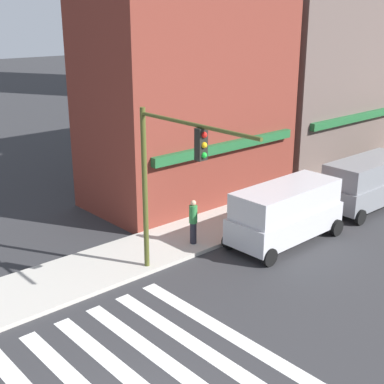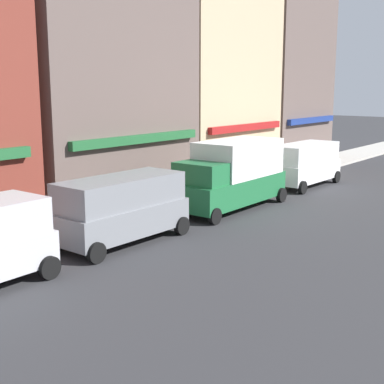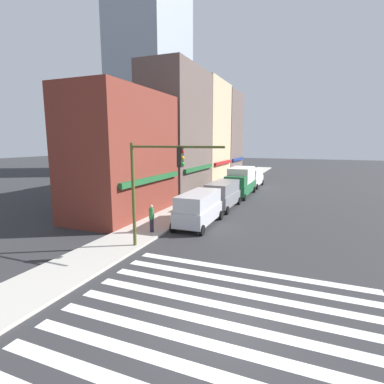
{
  "view_description": "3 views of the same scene",
  "coord_description": "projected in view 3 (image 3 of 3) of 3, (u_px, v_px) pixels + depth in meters",
  "views": [
    {
      "loc": [
        -5.18,
        -7.47,
        8.64
      ],
      "look_at": [
        5.04,
        4.0,
        3.5
      ],
      "focal_mm": 50.0,
      "sensor_mm": 36.0,
      "label": 1
    },
    {
      "loc": [
        3.83,
        -8.52,
        5.44
      ],
      "look_at": [
        20.5,
        4.7,
        1.2
      ],
      "focal_mm": 50.0,
      "sensor_mm": 36.0,
      "label": 2
    },
    {
      "loc": [
        -8.56,
        -2.51,
        5.84
      ],
      "look_at": [
        12.53,
        6.0,
        2.0
      ],
      "focal_mm": 28.0,
      "sensor_mm": 36.0,
      "label": 3
    }
  ],
  "objects": [
    {
      "name": "van_white",
      "position": [
        252.0,
        177.0,
        39.05
      ],
      "size": [
        5.04,
        2.22,
        2.34
      ],
      "rotation": [
        0.0,
        0.0,
        -0.02
      ],
      "color": "white",
      "rests_on": "ground_plane"
    },
    {
      "name": "tower_distant",
      "position": [
        151.0,
        49.0,
        57.12
      ],
      "size": [
        15.51,
        11.16,
        46.68
      ],
      "color": "#939EAD",
      "rests_on": "ground_plane"
    },
    {
      "name": "van_silver",
      "position": [
        199.0,
        207.0,
        20.92
      ],
      "size": [
        5.03,
        2.22,
        2.34
      ],
      "rotation": [
        0.0,
        0.0,
        0.02
      ],
      "color": "#B7B7BC",
      "rests_on": "ground_plane"
    },
    {
      "name": "traffic_signal",
      "position": [
        153.0,
        177.0,
        15.56
      ],
      "size": [
        0.32,
        5.17,
        5.78
      ],
      "color": "#474C1E",
      "rests_on": "ground_plane"
    },
    {
      "name": "ground_plane",
      "position": [
        219.0,
        323.0,
        9.72
      ],
      "size": [
        200.0,
        200.0,
        0.0
      ],
      "primitive_type": "plane",
      "color": "#2D2D30"
    },
    {
      "name": "pedestrian_green_top",
      "position": [
        152.0,
        218.0,
        18.95
      ],
      "size": [
        0.32,
        0.32,
        1.77
      ],
      "rotation": [
        0.0,
        0.0,
        5.16
      ],
      "color": "#23232D",
      "rests_on": "sidewalk_left"
    },
    {
      "name": "storefront_row",
      "position": [
        193.0,
        137.0,
        36.96
      ],
      "size": [
        37.13,
        5.3,
        13.84
      ],
      "color": "maroon",
      "rests_on": "ground_plane"
    },
    {
      "name": "sidewalk_left",
      "position": [
        47.0,
        281.0,
        12.48
      ],
      "size": [
        120.0,
        3.0,
        0.15
      ],
      "color": "#B2ADA3",
      "rests_on": "ground_plane"
    },
    {
      "name": "box_truck_green",
      "position": [
        240.0,
        181.0,
        32.54
      ],
      "size": [
        6.23,
        2.42,
        3.04
      ],
      "rotation": [
        0.0,
        0.0,
        0.01
      ],
      "color": "#1E6638",
      "rests_on": "ground_plane"
    },
    {
      "name": "van_grey",
      "position": [
        223.0,
        194.0,
        26.36
      ],
      "size": [
        5.02,
        2.22,
        2.34
      ],
      "rotation": [
        0.0,
        0.0,
        -0.01
      ],
      "color": "slate",
      "rests_on": "ground_plane"
    },
    {
      "name": "crosswalk_stripes",
      "position": [
        219.0,
        323.0,
        9.72
      ],
      "size": [
        9.13,
        10.8,
        0.01
      ],
      "color": "silver",
      "rests_on": "ground_plane"
    }
  ]
}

